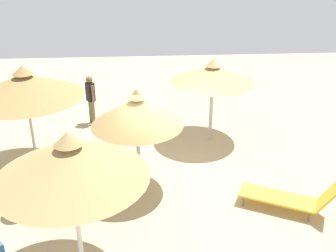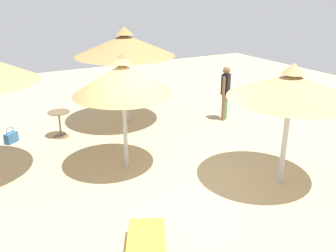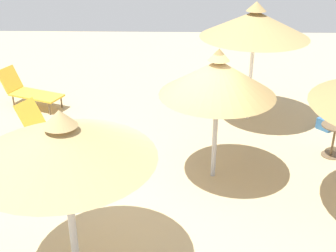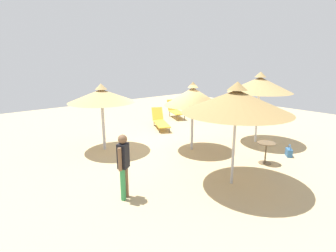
{
  "view_description": "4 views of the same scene",
  "coord_description": "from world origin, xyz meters",
  "px_view_note": "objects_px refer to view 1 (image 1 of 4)",
  "views": [
    {
      "loc": [
        0.61,
        8.79,
        5.64
      ],
      "look_at": [
        -0.05,
        -0.59,
        1.23
      ],
      "focal_mm": 42.78,
      "sensor_mm": 36.0,
      "label": 1
    },
    {
      "loc": [
        -6.24,
        3.15,
        3.84
      ],
      "look_at": [
        0.2,
        -0.43,
        1.05
      ],
      "focal_mm": 38.84,
      "sensor_mm": 36.0,
      "label": 2
    },
    {
      "loc": [
        0.01,
        -7.22,
        4.77
      ],
      "look_at": [
        -0.16,
        -0.05,
        1.28
      ],
      "focal_mm": 47.39,
      "sensor_mm": 36.0,
      "label": 3
    },
    {
      "loc": [
        7.56,
        -6.67,
        3.4
      ],
      "look_at": [
        -0.42,
        0.12,
        0.75
      ],
      "focal_mm": 28.29,
      "sensor_mm": 36.0,
      "label": 4
    }
  ],
  "objects_px": {
    "lounge_chair_far_right": "(291,197)",
    "person_standing_center": "(91,97)",
    "side_table_round": "(21,195)",
    "parasol_umbrella_near_left": "(70,161)",
    "parasol_umbrella_back": "(213,74)",
    "parasol_umbrella_far_left": "(137,112)",
    "parasol_umbrella_near_right": "(25,85)"
  },
  "relations": [
    {
      "from": "side_table_round",
      "to": "parasol_umbrella_back",
      "type": "bearing_deg",
      "value": -144.45
    },
    {
      "from": "lounge_chair_far_right",
      "to": "person_standing_center",
      "type": "bearing_deg",
      "value": -45.94
    },
    {
      "from": "parasol_umbrella_near_left",
      "to": "parasol_umbrella_back",
      "type": "relative_size",
      "value": 1.15
    },
    {
      "from": "lounge_chair_far_right",
      "to": "side_table_round",
      "type": "bearing_deg",
      "value": -3.0
    },
    {
      "from": "parasol_umbrella_back",
      "to": "parasol_umbrella_far_left",
      "type": "height_order",
      "value": "parasol_umbrella_far_left"
    },
    {
      "from": "parasol_umbrella_back",
      "to": "lounge_chair_far_right",
      "type": "bearing_deg",
      "value": 107.92
    },
    {
      "from": "parasol_umbrella_back",
      "to": "parasol_umbrella_far_left",
      "type": "distance_m",
      "value": 3.38
    },
    {
      "from": "parasol_umbrella_far_left",
      "to": "lounge_chair_far_right",
      "type": "xyz_separation_m",
      "value": [
        -3.41,
        1.17,
        -1.7
      ]
    },
    {
      "from": "parasol_umbrella_back",
      "to": "parasol_umbrella_far_left",
      "type": "xyz_separation_m",
      "value": [
        2.2,
        2.57,
        -0.02
      ]
    },
    {
      "from": "parasol_umbrella_near_right",
      "to": "lounge_chair_far_right",
      "type": "distance_m",
      "value": 6.92
    },
    {
      "from": "side_table_round",
      "to": "parasol_umbrella_near_right",
      "type": "bearing_deg",
      "value": -85.21
    },
    {
      "from": "parasol_umbrella_near_left",
      "to": "parasol_umbrella_near_right",
      "type": "height_order",
      "value": "parasol_umbrella_near_left"
    },
    {
      "from": "parasol_umbrella_back",
      "to": "side_table_round",
      "type": "height_order",
      "value": "parasol_umbrella_back"
    },
    {
      "from": "parasol_umbrella_back",
      "to": "parasol_umbrella_near_left",
      "type": "bearing_deg",
      "value": 58.6
    },
    {
      "from": "parasol_umbrella_near_right",
      "to": "parasol_umbrella_far_left",
      "type": "distance_m",
      "value": 3.05
    },
    {
      "from": "parasol_umbrella_near_left",
      "to": "side_table_round",
      "type": "distance_m",
      "value": 3.11
    },
    {
      "from": "parasol_umbrella_far_left",
      "to": "side_table_round",
      "type": "height_order",
      "value": "parasol_umbrella_far_left"
    },
    {
      "from": "person_standing_center",
      "to": "parasol_umbrella_far_left",
      "type": "bearing_deg",
      "value": 111.4
    },
    {
      "from": "parasol_umbrella_back",
      "to": "side_table_round",
      "type": "xyz_separation_m",
      "value": [
        4.8,
        3.43,
        -1.59
      ]
    },
    {
      "from": "parasol_umbrella_back",
      "to": "parasol_umbrella_near_right",
      "type": "height_order",
      "value": "parasol_umbrella_near_right"
    },
    {
      "from": "parasol_umbrella_far_left",
      "to": "person_standing_center",
      "type": "xyz_separation_m",
      "value": [
        1.55,
        -3.95,
        -1.12
      ]
    },
    {
      "from": "lounge_chair_far_right",
      "to": "person_standing_center",
      "type": "distance_m",
      "value": 7.15
    },
    {
      "from": "parasol_umbrella_back",
      "to": "lounge_chair_far_right",
      "type": "height_order",
      "value": "parasol_umbrella_back"
    },
    {
      "from": "parasol_umbrella_back",
      "to": "parasol_umbrella_far_left",
      "type": "bearing_deg",
      "value": 49.53
    },
    {
      "from": "parasol_umbrella_near_left",
      "to": "person_standing_center",
      "type": "xyz_separation_m",
      "value": [
        0.49,
        -6.71,
        -1.46
      ]
    },
    {
      "from": "parasol_umbrella_near_left",
      "to": "parasol_umbrella_far_left",
      "type": "relative_size",
      "value": 1.12
    },
    {
      "from": "parasol_umbrella_near_left",
      "to": "person_standing_center",
      "type": "bearing_deg",
      "value": -85.83
    },
    {
      "from": "parasol_umbrella_near_right",
      "to": "lounge_chair_far_right",
      "type": "xyz_separation_m",
      "value": [
        -6.19,
        2.39,
        -1.98
      ]
    },
    {
      "from": "parasol_umbrella_near_left",
      "to": "parasol_umbrella_far_left",
      "type": "height_order",
      "value": "parasol_umbrella_near_left"
    },
    {
      "from": "parasol_umbrella_back",
      "to": "parasol_umbrella_far_left",
      "type": "relative_size",
      "value": 0.98
    },
    {
      "from": "person_standing_center",
      "to": "side_table_round",
      "type": "relative_size",
      "value": 2.3
    },
    {
      "from": "parasol_umbrella_back",
      "to": "person_standing_center",
      "type": "bearing_deg",
      "value": -20.16
    }
  ]
}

